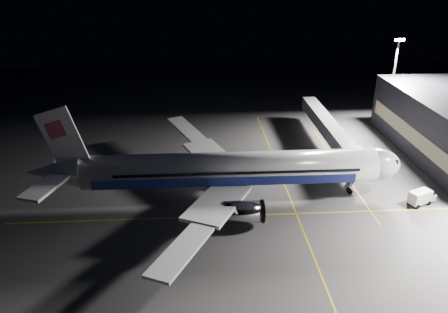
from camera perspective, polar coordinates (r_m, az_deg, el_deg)
ground at (r=74.18m, az=0.84°, el=-5.29°), size 200.00×200.00×0.00m
guide_line_main at (r=75.54m, az=8.46°, el=-4.99°), size 0.25×80.00×0.01m
guide_line_cross at (r=69.05m, az=1.23°, el=-7.76°), size 70.00×0.25×0.01m
guide_line_side at (r=87.16m, az=14.90°, el=-1.38°), size 0.25×40.00×0.01m
airliner at (r=71.68m, az=0.01°, el=-1.73°), size 61.48×54.22×16.64m
jet_bridge at (r=92.41m, az=13.73°, el=3.35°), size 3.60×34.40×6.30m
floodlight_mast_north at (r=109.01m, az=21.28°, el=9.89°), size 2.40×0.68×20.70m
service_truck at (r=78.53m, az=24.43°, el=-4.81°), size 5.12×3.62×2.45m
baggage_tug at (r=86.21m, az=-1.04°, el=-0.23°), size 2.90×2.67×1.70m
safety_cone_a at (r=80.11m, az=3.30°, el=-2.71°), size 0.36×0.36×0.54m
safety_cone_b at (r=83.69m, az=0.29°, el=-1.38°), size 0.42×0.42×0.63m
safety_cone_c at (r=80.72m, az=3.52°, el=-2.50°), size 0.34×0.34×0.51m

